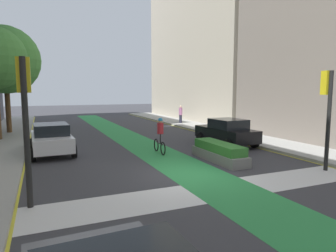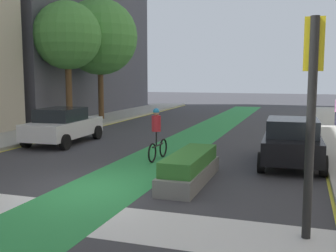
{
  "view_description": "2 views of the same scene",
  "coord_description": "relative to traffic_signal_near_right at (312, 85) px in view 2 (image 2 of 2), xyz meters",
  "views": [
    {
      "loc": [
        -5.2,
        -9.97,
        3.22
      ],
      "look_at": [
        0.94,
        4.35,
        1.37
      ],
      "focal_mm": 31.77,
      "sensor_mm": 36.0,
      "label": 1
    },
    {
      "loc": [
        5.2,
        -9.34,
        2.99
      ],
      "look_at": [
        0.58,
        4.62,
        1.16
      ],
      "focal_mm": 43.74,
      "sensor_mm": 36.0,
      "label": 2
    }
  ],
  "objects": [
    {
      "name": "crosswalk_band",
      "position": [
        -5.35,
        -0.46,
        -2.82
      ],
      "size": [
        12.0,
        1.8,
        0.01
      ],
      "primitive_type": "cube",
      "color": "silver",
      "rests_on": "ground_plane"
    },
    {
      "name": "cyclist_in_lane",
      "position": [
        -4.98,
        5.59,
        -1.85
      ],
      "size": [
        0.32,
        1.73,
        1.86
      ],
      "color": "black",
      "rests_on": "ground_plane"
    },
    {
      "name": "median_planter",
      "position": [
        -3.08,
        3.01,
        -2.42
      ],
      "size": [
        0.96,
        3.48,
        0.85
      ],
      "color": "slate",
      "rests_on": "ground_plane"
    },
    {
      "name": "traffic_signal_near_right",
      "position": [
        0.0,
        0.0,
        0.0
      ],
      "size": [
        0.35,
        0.52,
        4.01
      ],
      "color": "black",
      "rests_on": "ground_plane"
    },
    {
      "name": "ground_plane",
      "position": [
        -5.35,
        1.54,
        -2.82
      ],
      "size": [
        120.0,
        120.0,
        0.0
      ],
      "primitive_type": "plane",
      "color": "#38383D"
    },
    {
      "name": "street_tree_near",
      "position": [
        -13.09,
        12.99,
        2.4
      ],
      "size": [
        3.88,
        3.88,
        7.04
      ],
      "color": "brown",
      "rests_on": "sidewalk_left"
    },
    {
      "name": "street_tree_far",
      "position": [
        -12.78,
        16.34,
        2.62
      ],
      "size": [
        4.89,
        4.89,
        7.75
      ],
      "color": "brown",
      "rests_on": "sidewalk_left"
    },
    {
      "name": "car_white_left_far",
      "position": [
        -10.13,
        7.68,
        -2.02
      ],
      "size": [
        2.17,
        4.27,
        1.57
      ],
      "color": "silver",
      "rests_on": "ground_plane"
    },
    {
      "name": "car_black_right_far",
      "position": [
        -0.45,
        6.3,
        -2.02
      ],
      "size": [
        2.15,
        4.26,
        1.57
      ],
      "color": "black",
      "rests_on": "ground_plane"
    },
    {
      "name": "bike_lane_paint",
      "position": [
        -5.08,
        1.54,
        -2.82
      ],
      "size": [
        2.4,
        60.0,
        0.01
      ],
      "primitive_type": "cube",
      "color": "#2D8C47",
      "rests_on": "ground_plane"
    }
  ]
}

